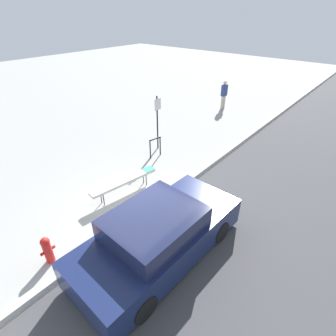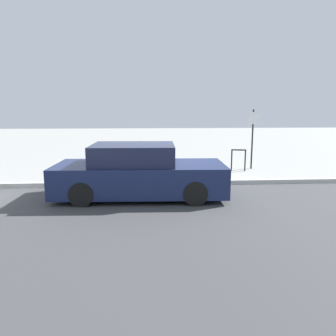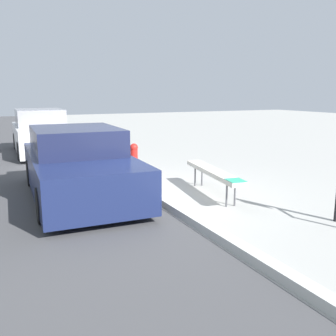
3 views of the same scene
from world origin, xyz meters
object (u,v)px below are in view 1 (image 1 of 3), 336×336
Objects in this scene: bench at (124,181)px; parked_car_near at (159,236)px; sign_post at (157,118)px; fire_hydrant at (47,249)px; bike_rack at (155,146)px; pedestrian at (224,94)px.

parked_car_near reaches higher than bench.
bench is at bearing -156.82° from sign_post.
fire_hydrant is (-3.02, -0.63, -0.08)m from bench.
parked_car_near is at bearing -137.99° from sign_post.
bike_rack is at bearing 28.83° from bench.
bench is 2.89× the size of bike_rack.
pedestrian reaches higher than bench.
sign_post reaches higher than bench.
bike_rack is (2.50, 0.92, 0.02)m from bench.
pedestrian is at bearing 7.21° from bike_rack.
bench is 9.73m from pedestrian.
sign_post is 6.44m from pedestrian.
sign_post is at bearing 33.51° from bike_rack.
bench is 3.11× the size of fire_hydrant.
pedestrian is at bearing 11.00° from fire_hydrant.
pedestrian is (7.05, 0.89, 0.38)m from bike_rack.
parked_car_near is at bearing -136.69° from bike_rack.
sign_post is 0.51× the size of parked_car_near.
bike_rack is 0.36× the size of sign_post.
sign_post is 3.01× the size of fire_hydrant.
sign_post reaches higher than bike_rack.
fire_hydrant is (-5.52, -1.55, -0.09)m from bike_rack.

